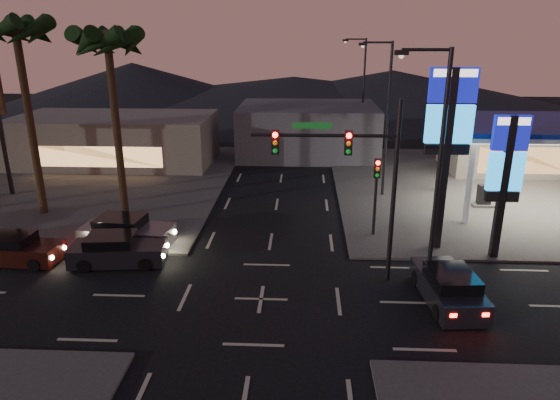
# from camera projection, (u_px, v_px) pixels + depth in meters

# --- Properties ---
(ground) EXTENTS (140.00, 140.00, 0.00)m
(ground) POSITION_uv_depth(u_px,v_px,m) (261.00, 299.00, 20.68)
(ground) COLOR black
(ground) RESTS_ON ground
(corner_lot_ne) EXTENTS (24.00, 24.00, 0.12)m
(corner_lot_ne) POSITION_uv_depth(u_px,v_px,m) (507.00, 188.00, 35.06)
(corner_lot_ne) COLOR #47443F
(corner_lot_ne) RESTS_ON ground
(corner_lot_nw) EXTENTS (24.00, 24.00, 0.12)m
(corner_lot_nw) POSITION_uv_depth(u_px,v_px,m) (62.00, 182.00, 36.53)
(corner_lot_nw) COLOR #47443F
(corner_lot_nw) RESTS_ON ground
(gas_station) EXTENTS (12.20, 8.20, 5.47)m
(gas_station) POSITION_uv_depth(u_px,v_px,m) (545.00, 128.00, 29.67)
(gas_station) COLOR silver
(gas_station) RESTS_ON ground
(convenience_store) EXTENTS (10.00, 6.00, 4.00)m
(convenience_store) POSITION_uv_depth(u_px,v_px,m) (512.00, 146.00, 39.08)
(convenience_store) COLOR #726B5B
(convenience_store) RESTS_ON ground
(pylon_sign_tall) EXTENTS (2.20, 0.35, 9.00)m
(pylon_sign_tall) POSITION_uv_depth(u_px,v_px,m) (449.00, 124.00, 23.44)
(pylon_sign_tall) COLOR black
(pylon_sign_tall) RESTS_ON ground
(pylon_sign_short) EXTENTS (1.60, 0.35, 7.00)m
(pylon_sign_short) POSITION_uv_depth(u_px,v_px,m) (506.00, 166.00, 22.94)
(pylon_sign_short) COLOR black
(pylon_sign_short) RESTS_ON ground
(traffic_signal_mast) EXTENTS (6.10, 0.39, 8.00)m
(traffic_signal_mast) POSITION_uv_depth(u_px,v_px,m) (354.00, 166.00, 20.71)
(traffic_signal_mast) COLOR black
(traffic_signal_mast) RESTS_ON ground
(pedestal_signal) EXTENTS (0.32, 0.39, 4.30)m
(pedestal_signal) POSITION_uv_depth(u_px,v_px,m) (376.00, 185.00, 26.09)
(pedestal_signal) COLOR black
(pedestal_signal) RESTS_ON ground
(streetlight_near) EXTENTS (2.14, 0.25, 10.00)m
(streetlight_near) POSITION_uv_depth(u_px,v_px,m) (435.00, 161.00, 19.48)
(streetlight_near) COLOR black
(streetlight_near) RESTS_ON ground
(streetlight_mid) EXTENTS (2.14, 0.25, 10.00)m
(streetlight_mid) POSITION_uv_depth(u_px,v_px,m) (385.00, 111.00, 31.78)
(streetlight_mid) COLOR black
(streetlight_mid) RESTS_ON ground
(streetlight_far) EXTENTS (2.14, 0.25, 10.00)m
(streetlight_far) POSITION_uv_depth(u_px,v_px,m) (361.00, 88.00, 45.02)
(streetlight_far) COLOR black
(streetlight_far) RESTS_ON ground
(palm_a) EXTENTS (4.41, 4.41, 10.86)m
(palm_a) POSITION_uv_depth(u_px,v_px,m) (109.00, 53.00, 27.06)
(palm_a) COLOR black
(palm_a) RESTS_ON ground
(palm_b) EXTENTS (4.41, 4.41, 11.46)m
(palm_b) POSITION_uv_depth(u_px,v_px,m) (17.00, 42.00, 27.11)
(palm_b) COLOR black
(palm_b) RESTS_ON ground
(building_far_west) EXTENTS (16.00, 8.00, 4.00)m
(building_far_west) POSITION_uv_depth(u_px,v_px,m) (116.00, 140.00, 41.49)
(building_far_west) COLOR #726B5B
(building_far_west) RESTS_ON ground
(building_far_mid) EXTENTS (12.00, 9.00, 4.40)m
(building_far_mid) POSITION_uv_depth(u_px,v_px,m) (308.00, 130.00, 44.48)
(building_far_mid) COLOR #4C4C51
(building_far_mid) RESTS_ON ground
(hill_left) EXTENTS (40.00, 40.00, 6.00)m
(hill_left) POSITION_uv_depth(u_px,v_px,m) (134.00, 83.00, 77.63)
(hill_left) COLOR black
(hill_left) RESTS_ON ground
(hill_right) EXTENTS (50.00, 50.00, 5.00)m
(hill_right) POSITION_uv_depth(u_px,v_px,m) (392.00, 87.00, 75.95)
(hill_right) COLOR black
(hill_right) RESTS_ON ground
(hill_center) EXTENTS (60.00, 60.00, 4.00)m
(hill_center) POSITION_uv_depth(u_px,v_px,m) (294.00, 90.00, 76.80)
(hill_center) COLOR black
(hill_center) RESTS_ON ground
(car_lane_a_front) EXTENTS (4.63, 2.26, 1.46)m
(car_lane_a_front) POSITION_uv_depth(u_px,v_px,m) (117.00, 250.00, 23.66)
(car_lane_a_front) COLOR black
(car_lane_a_front) RESTS_ON ground
(car_lane_a_mid) EXTENTS (4.37, 2.01, 1.40)m
(car_lane_a_mid) POSITION_uv_depth(u_px,v_px,m) (15.00, 249.00, 23.83)
(car_lane_a_mid) COLOR black
(car_lane_a_mid) RESTS_ON ground
(car_lane_b_front) EXTENTS (4.91, 2.46, 1.55)m
(car_lane_b_front) POSITION_uv_depth(u_px,v_px,m) (126.00, 232.00, 25.68)
(car_lane_b_front) COLOR slate
(car_lane_b_front) RESTS_ON ground
(suv_station) EXTENTS (2.24, 4.57, 1.47)m
(suv_station) POSITION_uv_depth(u_px,v_px,m) (448.00, 287.00, 20.24)
(suv_station) COLOR black
(suv_station) RESTS_ON ground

